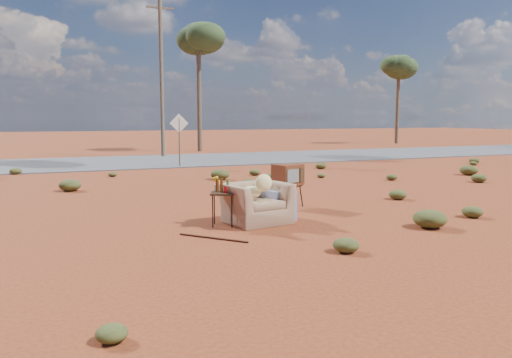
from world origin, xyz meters
name	(u,v)px	position (x,y,z in m)	size (l,w,h in m)	color
ground	(261,230)	(0.00, 0.00, 0.00)	(140.00, 140.00, 0.00)	brown
highway	(132,162)	(0.00, 15.00, 0.02)	(140.00, 7.00, 0.04)	#565659
armchair	(259,198)	(0.24, 0.63, 0.49)	(1.49, 1.13, 1.04)	#987252
tv_unit	(288,175)	(1.49, 1.91, 0.73)	(0.73, 0.65, 0.98)	black
side_table	(221,191)	(-0.54, 0.63, 0.66)	(0.58, 0.58, 0.91)	#372314
rusty_bar	(213,238)	(-1.02, -0.32, 0.02)	(0.04, 0.04, 1.33)	#4A2213
road_sign	(179,131)	(1.50, 12.00, 1.50)	(0.78, 0.06, 2.19)	brown
eucalyptus_center	(198,43)	(5.00, 21.00, 6.43)	(3.20, 3.20, 7.60)	brown
eucalyptus_right	(399,67)	(22.00, 24.00, 5.94)	(3.20, 3.20, 7.10)	brown
utility_pole_center	(161,76)	(2.00, 17.50, 4.15)	(1.40, 0.20, 8.00)	brown
scrub_patch	(164,192)	(-0.82, 4.41, 0.14)	(17.49, 8.07, 0.33)	#494E22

